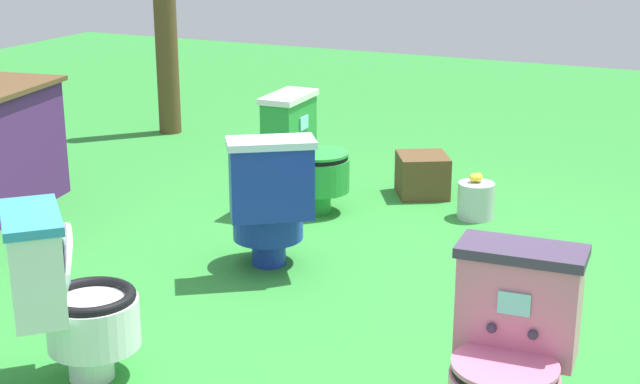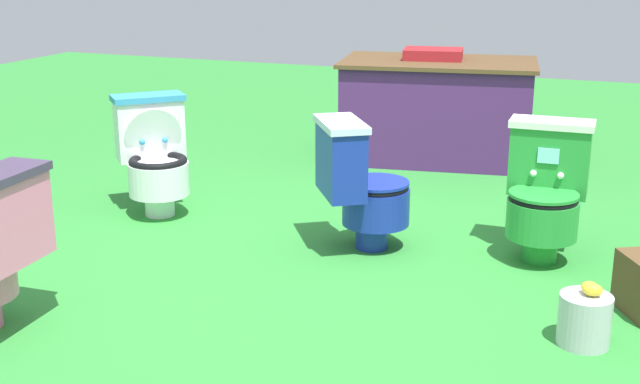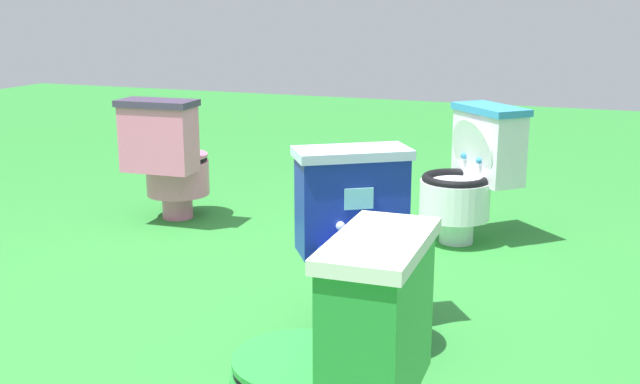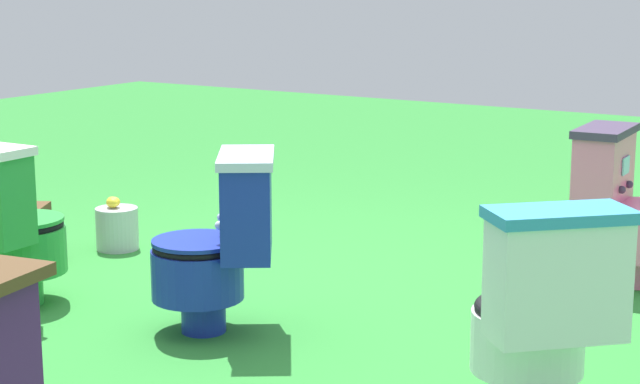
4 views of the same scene
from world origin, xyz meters
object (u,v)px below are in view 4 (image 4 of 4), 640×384
at_px(toilet_green, 6,225).
at_px(toilet_pink, 626,205).
at_px(small_crate, 11,234).
at_px(lemon_bucket, 117,227).
at_px(toilet_white, 541,311).
at_px(toilet_blue, 220,242).

distance_m(toilet_green, toilet_pink, 2.76).
bearing_deg(small_crate, lemon_bucket, -124.18).
bearing_deg(toilet_white, toilet_blue, 128.85).
bearing_deg(lemon_bucket, toilet_blue, 149.04).
xyz_separation_m(toilet_green, toilet_white, (-2.35, -0.08, 0.00)).
xyz_separation_m(toilet_pink, small_crate, (2.71, 1.23, -0.23)).
distance_m(toilet_green, toilet_white, 2.35).
distance_m(toilet_green, toilet_blue, 0.98).
height_order(toilet_pink, toilet_white, same).
bearing_deg(toilet_pink, lemon_bucket, -74.91).
bearing_deg(toilet_white, small_crate, 126.47).
bearing_deg(lemon_bucket, toilet_pink, -162.00).
relative_size(small_crate, lemon_bucket, 1.17).
distance_m(toilet_white, lemon_bucket, 2.81).
bearing_deg(lemon_bucket, toilet_green, 106.73).
height_order(toilet_white, lemon_bucket, toilet_white).
bearing_deg(toilet_blue, toilet_pink, -71.09).
bearing_deg(toilet_pink, small_crate, -68.61).
xyz_separation_m(toilet_green, toilet_blue, (-0.95, -0.25, 0.00)).
distance_m(toilet_blue, toilet_white, 1.41).
relative_size(toilet_white, small_crate, 2.24).
relative_size(toilet_green, lemon_bucket, 2.63).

